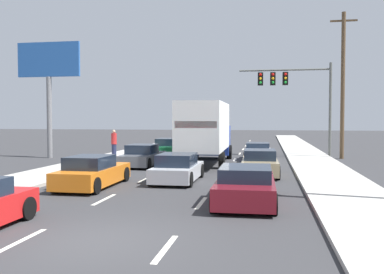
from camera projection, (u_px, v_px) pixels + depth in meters
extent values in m
plane|color=#333335|center=(219.00, 153.00, 34.24)|extent=(140.00, 140.00, 0.00)
cube|color=#B2AFA8|center=(311.00, 160.00, 28.13)|extent=(3.01, 80.00, 0.14)
cube|color=#B2AFA8|center=(118.00, 156.00, 30.50)|extent=(3.01, 80.00, 0.14)
cube|color=silver|center=(21.00, 241.00, 9.67)|extent=(0.14, 2.00, 0.01)
cube|color=silver|center=(104.00, 199.00, 14.58)|extent=(0.14, 2.00, 0.01)
cube|color=silver|center=(145.00, 179.00, 19.50)|extent=(0.14, 2.00, 0.01)
cube|color=silver|center=(170.00, 167.00, 24.42)|extent=(0.14, 2.00, 0.01)
cube|color=silver|center=(186.00, 159.00, 29.34)|extent=(0.14, 2.00, 0.01)
cube|color=silver|center=(198.00, 153.00, 34.25)|extent=(0.14, 2.00, 0.01)
cube|color=silver|center=(206.00, 149.00, 39.17)|extent=(0.14, 2.00, 0.01)
cube|color=silver|center=(213.00, 145.00, 44.09)|extent=(0.14, 2.00, 0.01)
cube|color=silver|center=(219.00, 143.00, 49.01)|extent=(0.14, 2.00, 0.01)
cube|color=silver|center=(223.00, 141.00, 53.92)|extent=(0.14, 2.00, 0.01)
cube|color=silver|center=(165.00, 249.00, 9.07)|extent=(0.14, 2.00, 0.01)
cube|color=silver|center=(201.00, 203.00, 13.99)|extent=(0.14, 2.00, 0.01)
cube|color=silver|center=(218.00, 181.00, 18.90)|extent=(0.14, 2.00, 0.01)
cube|color=silver|center=(228.00, 168.00, 23.82)|extent=(0.14, 2.00, 0.01)
cube|color=silver|center=(235.00, 160.00, 28.74)|extent=(0.14, 2.00, 0.01)
cube|color=silver|center=(240.00, 154.00, 33.66)|extent=(0.14, 2.00, 0.01)
cube|color=silver|center=(243.00, 149.00, 38.57)|extent=(0.14, 2.00, 0.01)
cube|color=silver|center=(246.00, 146.00, 43.49)|extent=(0.14, 2.00, 0.01)
cube|color=silver|center=(248.00, 143.00, 48.41)|extent=(0.14, 2.00, 0.01)
cube|color=silver|center=(250.00, 141.00, 53.33)|extent=(0.14, 2.00, 0.01)
cube|color=#196B38|center=(169.00, 150.00, 31.20)|extent=(1.95, 4.17, 0.67)
cube|color=#192333|center=(169.00, 142.00, 31.25)|extent=(1.68, 2.16, 0.53)
cylinder|color=black|center=(162.00, 150.00, 32.83)|extent=(0.24, 0.65, 0.64)
cylinder|color=black|center=(183.00, 151.00, 32.57)|extent=(0.24, 0.65, 0.64)
cylinder|color=black|center=(152.00, 154.00, 29.84)|extent=(0.24, 0.65, 0.64)
cylinder|color=black|center=(176.00, 154.00, 29.58)|extent=(0.24, 0.65, 0.64)
cube|color=slate|center=(142.00, 158.00, 24.96)|extent=(1.76, 4.41, 0.61)
cube|color=#192333|center=(142.00, 149.00, 24.87)|extent=(1.55, 1.89, 0.53)
cylinder|color=black|center=(138.00, 158.00, 26.74)|extent=(0.22, 0.64, 0.64)
cylinder|color=black|center=(163.00, 158.00, 26.45)|extent=(0.22, 0.64, 0.64)
cylinder|color=black|center=(120.00, 163.00, 23.48)|extent=(0.22, 0.64, 0.64)
cylinder|color=black|center=(148.00, 164.00, 23.20)|extent=(0.22, 0.64, 0.64)
cube|color=orange|center=(93.00, 175.00, 17.31)|extent=(1.72, 4.41, 0.66)
cube|color=#192333|center=(90.00, 162.00, 16.98)|extent=(1.51, 1.98, 0.50)
cylinder|color=black|center=(91.00, 173.00, 19.08)|extent=(0.22, 0.64, 0.64)
cylinder|color=black|center=(125.00, 174.00, 18.81)|extent=(0.22, 0.64, 0.64)
cylinder|color=black|center=(55.00, 185.00, 15.83)|extent=(0.22, 0.64, 0.64)
cylinder|color=black|center=(95.00, 186.00, 15.55)|extent=(0.22, 0.64, 0.64)
cylinder|color=black|center=(27.00, 208.00, 11.65)|extent=(0.22, 0.64, 0.64)
cube|color=white|center=(204.00, 126.00, 25.11)|extent=(2.56, 6.87, 2.81)
cube|color=red|center=(196.00, 125.00, 21.76)|extent=(2.21, 0.07, 0.36)
cube|color=#1E389E|center=(213.00, 140.00, 29.51)|extent=(2.39, 2.04, 2.01)
cylinder|color=black|center=(196.00, 152.00, 29.74)|extent=(0.31, 0.96, 0.96)
cylinder|color=black|center=(229.00, 152.00, 29.36)|extent=(0.31, 0.96, 0.96)
cylinder|color=black|center=(181.00, 159.00, 24.03)|extent=(0.31, 0.96, 0.96)
cylinder|color=black|center=(222.00, 160.00, 23.65)|extent=(0.31, 0.96, 0.96)
cube|color=#B7BABF|center=(178.00, 172.00, 18.76)|extent=(1.74, 4.03, 0.59)
cube|color=#192333|center=(177.00, 160.00, 18.55)|extent=(1.53, 2.02, 0.52)
cylinder|color=black|center=(168.00, 170.00, 20.35)|extent=(0.22, 0.64, 0.64)
cylinder|color=black|center=(201.00, 171.00, 20.06)|extent=(0.22, 0.64, 0.64)
cylinder|color=black|center=(151.00, 178.00, 17.48)|extent=(0.22, 0.64, 0.64)
cylinder|color=black|center=(189.00, 179.00, 17.19)|extent=(0.22, 0.64, 0.64)
cube|color=white|center=(258.00, 154.00, 28.61)|extent=(1.78, 4.27, 0.57)
cube|color=#192333|center=(258.00, 146.00, 28.54)|extent=(1.54, 2.06, 0.47)
cylinder|color=black|center=(247.00, 153.00, 30.30)|extent=(0.23, 0.64, 0.64)
cylinder|color=black|center=(269.00, 153.00, 30.04)|extent=(0.23, 0.64, 0.64)
cylinder|color=black|center=(245.00, 157.00, 27.19)|extent=(0.23, 0.64, 0.64)
cylinder|color=black|center=(270.00, 157.00, 26.94)|extent=(0.23, 0.64, 0.64)
cube|color=tan|center=(260.00, 166.00, 20.94)|extent=(1.83, 4.34, 0.65)
cube|color=#192333|center=(260.00, 155.00, 20.77)|extent=(1.56, 1.97, 0.48)
cylinder|color=black|center=(244.00, 165.00, 22.65)|extent=(0.24, 0.65, 0.64)
cylinder|color=black|center=(275.00, 165.00, 22.41)|extent=(0.24, 0.65, 0.64)
cylinder|color=black|center=(243.00, 172.00, 19.49)|extent=(0.24, 0.65, 0.64)
cylinder|color=black|center=(278.00, 173.00, 19.25)|extent=(0.24, 0.65, 0.64)
cube|color=maroon|center=(246.00, 189.00, 13.97)|extent=(1.92, 4.46, 0.66)
cube|color=#192333|center=(246.00, 173.00, 13.80)|extent=(1.67, 2.22, 0.43)
cylinder|color=black|center=(224.00, 185.00, 15.77)|extent=(0.23, 0.64, 0.64)
cylinder|color=black|center=(271.00, 186.00, 15.48)|extent=(0.23, 0.64, 0.64)
cylinder|color=black|center=(214.00, 202.00, 12.48)|extent=(0.23, 0.64, 0.64)
cylinder|color=black|center=(274.00, 204.00, 12.19)|extent=(0.23, 0.64, 0.64)
cylinder|color=#595B56|center=(330.00, 110.00, 31.11)|extent=(0.20, 0.20, 6.93)
cylinder|color=#595B56|center=(284.00, 70.00, 31.56)|extent=(6.70, 0.14, 0.14)
cube|color=black|center=(285.00, 79.00, 31.58)|extent=(0.40, 0.56, 0.95)
sphere|color=red|center=(286.00, 74.00, 31.26)|extent=(0.20, 0.20, 0.20)
sphere|color=orange|center=(285.00, 78.00, 31.27)|extent=(0.20, 0.20, 0.20)
sphere|color=green|center=(285.00, 82.00, 31.28)|extent=(0.20, 0.20, 0.20)
cube|color=black|center=(273.00, 79.00, 31.74)|extent=(0.40, 0.56, 0.95)
sphere|color=red|center=(273.00, 74.00, 31.42)|extent=(0.20, 0.20, 0.20)
sphere|color=orange|center=(273.00, 78.00, 31.43)|extent=(0.20, 0.20, 0.20)
sphere|color=green|center=(273.00, 82.00, 31.45)|extent=(0.20, 0.20, 0.20)
cube|color=black|center=(260.00, 79.00, 31.90)|extent=(0.40, 0.56, 0.95)
sphere|color=red|center=(260.00, 75.00, 31.58)|extent=(0.20, 0.20, 0.20)
sphere|color=orange|center=(260.00, 79.00, 31.59)|extent=(0.20, 0.20, 0.20)
sphere|color=green|center=(260.00, 83.00, 31.61)|extent=(0.20, 0.20, 0.20)
cylinder|color=brown|center=(343.00, 86.00, 29.23)|extent=(0.28, 0.28, 10.16)
cube|color=brown|center=(344.00, 21.00, 29.04)|extent=(1.80, 0.12, 0.12)
cylinder|color=slate|center=(49.00, 117.00, 29.97)|extent=(0.36, 0.36, 5.78)
cube|color=#2659A5|center=(49.00, 59.00, 29.79)|extent=(4.66, 0.20, 2.43)
cylinder|color=#1E233F|center=(114.00, 150.00, 29.48)|extent=(0.32, 0.32, 0.88)
cylinder|color=red|center=(114.00, 139.00, 29.44)|extent=(0.38, 0.38, 0.77)
sphere|color=tan|center=(114.00, 132.00, 29.42)|extent=(0.24, 0.24, 0.24)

